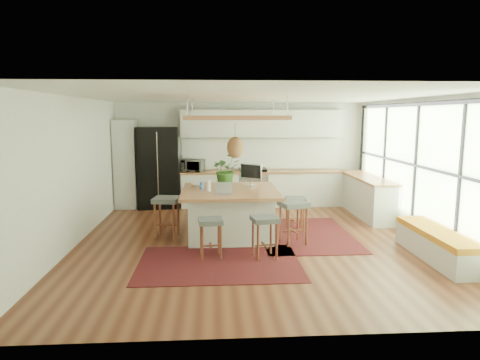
{
  "coord_description": "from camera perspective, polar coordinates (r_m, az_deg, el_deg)",
  "views": [
    {
      "loc": [
        -0.72,
        -7.69,
        2.36
      ],
      "look_at": [
        -0.2,
        0.5,
        1.1
      ],
      "focal_mm": 31.55,
      "sensor_mm": 36.0,
      "label": 1
    }
  ],
  "objects": [
    {
      "name": "stool_left_side",
      "position": [
        8.34,
        -9.86,
        -5.32
      ],
      "size": [
        0.54,
        0.54,
        0.8
      ],
      "primitive_type": null,
      "rotation": [
        0.0,
        0.0,
        -1.72
      ],
      "color": "#454B4C",
      "rests_on": "floor"
    },
    {
      "name": "ceiling",
      "position": [
        7.73,
        1.75,
        11.24
      ],
      "size": [
        7.0,
        7.0,
        0.0
      ],
      "primitive_type": "plane",
      "rotation": [
        3.14,
        0.0,
        0.0
      ],
      "color": "white",
      "rests_on": "ground"
    },
    {
      "name": "right_counter_base",
      "position": [
        10.53,
        16.73,
        -2.15
      ],
      "size": [
        0.6,
        2.5,
        0.88
      ],
      "primitive_type": "cube",
      "color": "beige",
      "rests_on": "floor"
    },
    {
      "name": "stool_right_front",
      "position": [
        7.89,
        7.2,
        -6.06
      ],
      "size": [
        0.57,
        0.57,
        0.8
      ],
      "primitive_type": null,
      "rotation": [
        0.0,
        0.0,
        1.83
      ],
      "color": "#454B4C",
      "rests_on": "floor"
    },
    {
      "name": "wall_front",
      "position": [
        4.37,
        5.95,
        -4.7
      ],
      "size": [
        6.5,
        0.0,
        6.5
      ],
      "primitive_type": "plane",
      "rotation": [
        -1.57,
        0.0,
        0.0
      ],
      "color": "silver",
      "rests_on": "ground"
    },
    {
      "name": "floor",
      "position": [
        8.08,
        1.66,
        -8.26
      ],
      "size": [
        7.0,
        7.0,
        0.0
      ],
      "primitive_type": "plane",
      "color": "#4F2316",
      "rests_on": "ground"
    },
    {
      "name": "island_bottle_0",
      "position": [
        8.28,
        -5.2,
        -0.58
      ],
      "size": [
        0.07,
        0.07,
        0.19
      ],
      "primitive_type": "cylinder",
      "color": "blue",
      "rests_on": "island"
    },
    {
      "name": "island",
      "position": [
        8.3,
        -1.36,
        -4.48
      ],
      "size": [
        1.85,
        1.85,
        0.93
      ],
      "primitive_type": null,
      "color": "brown",
      "rests_on": "floor"
    },
    {
      "name": "monitor",
      "position": [
        8.61,
        1.48,
        0.91
      ],
      "size": [
        0.51,
        0.42,
        0.46
      ],
      "primitive_type": null,
      "rotation": [
        0.0,
        0.0,
        -0.6
      ],
      "color": "#A5A5AA",
      "rests_on": "island"
    },
    {
      "name": "stool_near_right",
      "position": [
        7.08,
        3.35,
        -7.73
      ],
      "size": [
        0.48,
        0.48,
        0.7
      ],
      "primitive_type": null,
      "rotation": [
        0.0,
        0.0,
        0.17
      ],
      "color": "#454B4C",
      "rests_on": "floor"
    },
    {
      "name": "laptop",
      "position": [
        7.72,
        -2.26,
        -1.06
      ],
      "size": [
        0.32,
        0.34,
        0.22
      ],
      "primitive_type": null,
      "rotation": [
        0.0,
        0.0,
        -0.08
      ],
      "color": "#A5A5AA",
      "rests_on": "island"
    },
    {
      "name": "microwave",
      "position": [
        10.96,
        -6.38,
        2.15
      ],
      "size": [
        0.62,
        0.45,
        0.38
      ],
      "primitive_type": "imported",
      "rotation": [
        0.0,
        0.0,
        -0.27
      ],
      "color": "#A5A5AA",
      "rests_on": "back_counter_top"
    },
    {
      "name": "wall_right",
      "position": [
        8.71,
        23.51,
        1.34
      ],
      "size": [
        0.0,
        7.0,
        7.0
      ],
      "primitive_type": "plane",
      "rotation": [
        1.57,
        0.0,
        -1.57
      ],
      "color": "silver",
      "rests_on": "ground"
    },
    {
      "name": "stool_right_back",
      "position": [
        8.79,
        7.46,
        -4.54
      ],
      "size": [
        0.44,
        0.44,
        0.69
      ],
      "primitive_type": null,
      "rotation": [
        0.0,
        0.0,
        1.5
      ],
      "color": "#454B4C",
      "rests_on": "floor"
    },
    {
      "name": "wall_left",
      "position": [
        8.16,
        -21.66,
        1.0
      ],
      "size": [
        0.0,
        7.0,
        7.0
      ],
      "primitive_type": "plane",
      "rotation": [
        1.57,
        0.0,
        1.57
      ],
      "color": "silver",
      "rests_on": "ground"
    },
    {
      "name": "back_counter_base",
      "position": [
        11.11,
        2.99,
        -1.23
      ],
      "size": [
        4.2,
        0.6,
        0.88
      ],
      "primitive_type": "cube",
      "color": "beige",
      "rests_on": "floor"
    },
    {
      "name": "stool_near_left",
      "position": [
        7.09,
        -3.98,
        -7.72
      ],
      "size": [
        0.43,
        0.43,
        0.67
      ],
      "primitive_type": null,
      "rotation": [
        0.0,
        0.0,
        0.09
      ],
      "color": "#454B4C",
      "rests_on": "floor"
    },
    {
      "name": "backsplash",
      "position": [
        11.29,
        2.85,
        3.59
      ],
      "size": [
        4.2,
        0.02,
        0.8
      ],
      "primitive_type": "cube",
      "color": "white",
      "rests_on": "wall_back"
    },
    {
      "name": "island_plant",
      "position": [
        8.71,
        -1.91,
        0.98
      ],
      "size": [
        0.78,
        0.82,
        0.51
      ],
      "primitive_type": "imported",
      "rotation": [
        0.0,
        0.0,
        0.34
      ],
      "color": "#1E4C19",
      "rests_on": "island"
    },
    {
      "name": "right_counter_top",
      "position": [
        10.46,
        16.84,
        0.33
      ],
      "size": [
        0.64,
        2.54,
        0.05
      ],
      "primitive_type": "cube",
      "color": "brown",
      "rests_on": "right_counter_base"
    },
    {
      "name": "pantry",
      "position": [
        11.17,
        -15.13,
        2.08
      ],
      "size": [
        0.55,
        0.6,
        2.25
      ],
      "primitive_type": "cube",
      "color": "beige",
      "rests_on": "floor"
    },
    {
      "name": "rug_near",
      "position": [
        6.93,
        -2.82,
        -11.17
      ],
      "size": [
        2.6,
        1.8,
        0.01
      ],
      "primitive_type": "cube",
      "color": "black",
      "rests_on": "floor"
    },
    {
      "name": "island_bowl",
      "position": [
        8.67,
        -5.97,
        -0.65
      ],
      "size": [
        0.22,
        0.22,
        0.05
      ],
      "primitive_type": "imported",
      "rotation": [
        0.0,
        0.0,
        0.08
      ],
      "color": "silver",
      "rests_on": "island"
    },
    {
      "name": "back_counter_top",
      "position": [
        11.04,
        3.01,
        1.12
      ],
      "size": [
        4.24,
        0.64,
        0.05
      ],
      "primitive_type": "cube",
      "color": "brown",
      "rests_on": "back_counter_base"
    },
    {
      "name": "wall_back",
      "position": [
        11.26,
        0.06,
        3.59
      ],
      "size": [
        6.5,
        0.0,
        6.5
      ],
      "primitive_type": "plane",
      "rotation": [
        1.57,
        0.0,
        0.0
      ],
      "color": "silver",
      "rests_on": "ground"
    },
    {
      "name": "fridge",
      "position": [
        11.08,
        -11.03,
        1.13
      ],
      "size": [
        1.11,
        0.92,
        2.07
      ],
      "primitive_type": null,
      "rotation": [
        0.0,
        0.0,
        0.11
      ],
      "color": "black",
      "rests_on": "floor"
    },
    {
      "name": "island_bottle_1",
      "position": [
        8.03,
        -4.18,
        -0.86
      ],
      "size": [
        0.07,
        0.07,
        0.19
      ],
      "primitive_type": "cylinder",
      "color": "white",
      "rests_on": "island"
    },
    {
      "name": "range",
      "position": [
        11.08,
        1.71,
        -0.94
      ],
      "size": [
        0.76,
        0.62,
        1.0
      ],
      "primitive_type": null,
      "color": "#A5A5AA",
      "rests_on": "floor"
    },
    {
      "name": "ceiling_panel",
      "position": [
        8.11,
        -0.67,
        6.53
      ],
      "size": [
        1.86,
        1.86,
        0.8
      ],
      "primitive_type": null,
      "color": "brown",
      "rests_on": "ceiling"
    },
    {
      "name": "rug_right",
      "position": [
        8.6,
        8.78,
        -7.27
      ],
      "size": [
        1.8,
        2.6,
        0.01
      ],
      "primitive_type": "cube",
      "color": "black",
      "rests_on": "floor"
    },
    {
      "name": "window_bench",
      "position": [
        7.75,
        25.06,
        -7.92
      ],
      "size": [
        0.52,
        2.0,
        0.5
      ],
      "primitive_type": null,
      "color": "beige",
      "rests_on": "floor"
    },
    {
      "name": "upper_cabinets",
      "position": [
        11.09,
        2.98,
        7.63
      ],
      "size": [
        4.2,
        0.34,
        0.7
      ],
      "primitive_type": "cube",
      "color": "beige",
      "rests_on": "wall_back"
    },
    {
      "name": "window_wall",
      "position": [
        8.69,
        23.35,
        1.67
      ],
      "size": [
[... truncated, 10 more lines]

